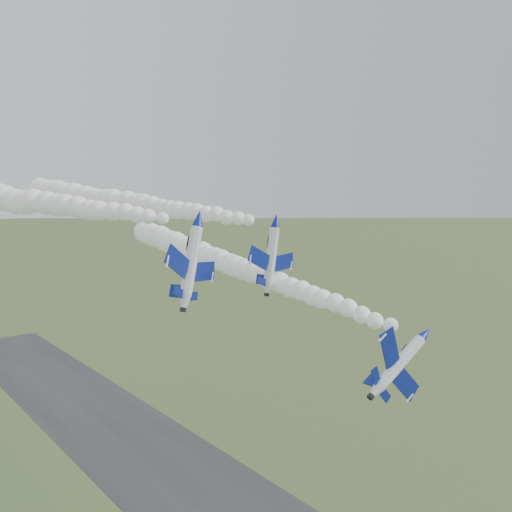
# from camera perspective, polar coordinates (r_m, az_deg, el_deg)

# --- Properties ---
(runway) EXTENTS (24.00, 260.00, 0.04)m
(runway) POSITION_cam_1_polar(r_m,az_deg,el_deg) (98.93, -4.31, -23.63)
(runway) COLOR #292A2C
(runway) RESTS_ON ground
(jet_lead) EXTENTS (5.17, 11.44, 8.07)m
(jet_lead) POSITION_cam_1_polar(r_m,az_deg,el_deg) (66.92, 16.64, -7.45)
(jet_lead) COLOR silver
(smoke_trail_jet_lead) EXTENTS (7.72, 75.24, 4.98)m
(smoke_trail_jet_lead) POSITION_cam_1_polar(r_m,az_deg,el_deg) (96.01, -2.35, -0.89)
(smoke_trail_jet_lead) COLOR white
(jet_pair_left) EXTENTS (11.12, 13.38, 4.55)m
(jet_pair_left) POSITION_cam_1_polar(r_m,az_deg,el_deg) (77.48, -5.68, 3.78)
(jet_pair_left) COLOR silver
(smoke_trail_jet_pair_left) EXTENTS (32.35, 63.50, 5.73)m
(smoke_trail_jet_pair_left) POSITION_cam_1_polar(r_m,az_deg,el_deg) (102.30, -23.30, 5.20)
(smoke_trail_jet_pair_left) COLOR white
(jet_pair_right) EXTENTS (10.25, 12.29, 3.44)m
(jet_pair_right) POSITION_cam_1_polar(r_m,az_deg,el_deg) (83.98, 2.06, 3.58)
(jet_pair_right) COLOR silver
(smoke_trail_jet_pair_right) EXTENTS (17.61, 67.75, 5.27)m
(smoke_trail_jet_pair_right) POSITION_cam_1_polar(r_m,az_deg,el_deg) (110.79, -12.96, 5.27)
(smoke_trail_jet_pair_right) COLOR white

